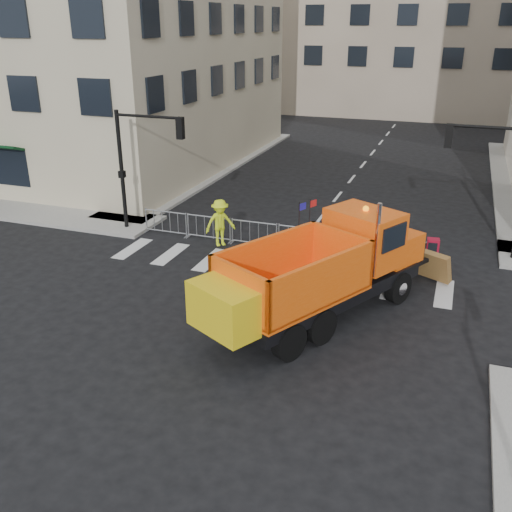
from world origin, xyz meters
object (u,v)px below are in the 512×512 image
(cop_a, at_px, (392,245))
(newspaper_box, at_px, (432,252))
(plow_truck, at_px, (320,270))
(cop_b, at_px, (408,251))
(cop_c, at_px, (374,247))
(worker, at_px, (220,223))

(cop_a, height_order, newspaper_box, cop_a)
(plow_truck, distance_m, cop_a, 5.10)
(cop_b, xyz_separation_m, newspaper_box, (0.85, 0.52, -0.16))
(cop_b, bearing_deg, plow_truck, 59.49)
(plow_truck, distance_m, newspaper_box, 6.23)
(newspaper_box, bearing_deg, cop_a, -166.27)
(cop_c, bearing_deg, cop_b, 137.51)
(cop_c, height_order, worker, worker)
(worker, height_order, newspaper_box, worker)
(cop_b, xyz_separation_m, cop_c, (-1.24, -0.46, 0.15))
(plow_truck, height_order, worker, plow_truck)
(cop_b, height_order, newspaper_box, cop_b)
(cop_c, relative_size, worker, 1.01)
(cop_b, relative_size, worker, 0.86)
(plow_truck, height_order, cop_c, plow_truck)
(cop_a, bearing_deg, newspaper_box, -176.00)
(cop_a, xyz_separation_m, cop_c, (-0.63, -0.46, -0.02))
(cop_a, height_order, worker, worker)
(cop_a, bearing_deg, cop_b, 164.45)
(plow_truck, bearing_deg, cop_b, 2.27)
(cop_a, relative_size, cop_c, 1.02)
(cop_c, bearing_deg, worker, -65.39)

